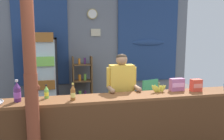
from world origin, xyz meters
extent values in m
plane|color=#665B51|center=(0.00, 1.17, 0.00)|extent=(7.62, 7.62, 0.00)
cube|color=slate|center=(0.00, 2.99, 1.44)|extent=(5.06, 0.12, 2.88)
cube|color=navy|center=(-1.31, 2.90, 1.75)|extent=(1.28, 0.04, 2.25)
ellipsoid|color=navy|center=(-1.31, 2.88, 1.64)|extent=(0.70, 0.10, 0.16)
cube|color=navy|center=(1.40, 2.90, 1.75)|extent=(1.64, 0.04, 2.25)
ellipsoid|color=navy|center=(1.40, 2.88, 1.64)|extent=(0.90, 0.10, 0.16)
cylinder|color=tan|center=(-0.07, 2.91, 2.35)|extent=(0.25, 0.03, 0.25)
cylinder|color=white|center=(-0.07, 2.89, 2.35)|extent=(0.22, 0.01, 0.22)
cube|color=beige|center=(0.01, 2.91, 1.90)|extent=(0.24, 0.02, 0.18)
cube|color=brown|center=(0.01, 0.39, 0.91)|extent=(3.91, 0.46, 0.04)
cube|color=#4E2E18|center=(0.01, 0.18, 0.44)|extent=(3.91, 0.04, 0.89)
cylinder|color=brown|center=(-1.22, 0.04, 0.68)|extent=(0.16, 0.16, 1.37)
cylinder|color=brown|center=(-1.22, 0.04, 2.05)|extent=(0.15, 0.15, 1.37)
ellipsoid|color=brown|center=(-1.15, 0.04, 1.19)|extent=(0.06, 0.05, 0.08)
cube|color=black|center=(-1.27, 2.77, 0.89)|extent=(0.66, 0.04, 1.78)
cube|color=black|center=(-1.58, 2.50, 0.89)|extent=(0.04, 0.58, 1.78)
cube|color=black|center=(-0.96, 2.50, 0.89)|extent=(0.04, 0.58, 1.78)
cube|color=black|center=(-1.27, 2.50, 1.76)|extent=(0.66, 0.58, 0.04)
cube|color=black|center=(-1.27, 2.50, 0.04)|extent=(0.66, 0.58, 0.08)
cube|color=silver|center=(-1.27, 2.22, 0.94)|extent=(0.60, 0.02, 1.62)
cylinder|color=#B7B7BC|center=(-1.00, 2.19, 0.89)|extent=(0.02, 0.02, 0.40)
cube|color=silver|center=(-1.27, 2.50, 0.66)|extent=(0.58, 0.50, 0.02)
cube|color=brown|center=(-1.27, 2.38, 0.77)|extent=(0.54, 0.46, 0.20)
cube|color=silver|center=(-1.27, 2.50, 1.17)|extent=(0.58, 0.50, 0.02)
cube|color=#75C64C|center=(-1.27, 2.38, 1.28)|extent=(0.54, 0.46, 0.20)
cube|color=silver|center=(-1.27, 2.50, 1.68)|extent=(0.58, 0.50, 0.02)
cube|color=brown|center=(-1.27, 2.38, 1.79)|extent=(0.54, 0.46, 0.20)
cube|color=brown|center=(-0.58, 2.68, 0.66)|extent=(0.04, 0.28, 1.32)
cube|color=brown|center=(-0.14, 2.68, 0.66)|extent=(0.04, 0.28, 1.32)
cube|color=brown|center=(-0.36, 2.68, 1.13)|extent=(0.44, 0.28, 0.02)
cylinder|color=orange|center=(-0.43, 2.68, 1.21)|extent=(0.05, 0.05, 0.14)
cylinder|color=#56286B|center=(-0.30, 2.68, 1.22)|extent=(0.05, 0.05, 0.16)
cube|color=brown|center=(-0.36, 2.68, 0.73)|extent=(0.44, 0.28, 0.02)
cylinder|color=orange|center=(-0.43, 2.68, 0.81)|extent=(0.07, 0.07, 0.14)
cylinder|color=#75C64C|center=(-0.30, 2.68, 0.82)|extent=(0.07, 0.07, 0.15)
cube|color=brown|center=(-0.36, 2.68, 0.33)|extent=(0.44, 0.28, 0.02)
cylinder|color=#75C64C|center=(-0.43, 2.68, 0.41)|extent=(0.07, 0.07, 0.14)
cylinder|color=#56286B|center=(-0.30, 2.68, 0.41)|extent=(0.06, 0.06, 0.13)
cube|color=#4CC675|center=(0.98, 1.99, 0.44)|extent=(0.56, 0.56, 0.04)
cube|color=#4CC675|center=(1.04, 1.80, 0.66)|extent=(0.41, 0.17, 0.40)
cylinder|color=#4CC675|center=(1.10, 2.23, 0.22)|extent=(0.04, 0.04, 0.44)
cylinder|color=#4CC675|center=(0.74, 2.11, 0.22)|extent=(0.04, 0.04, 0.44)
cylinder|color=#4CC675|center=(1.22, 1.87, 0.22)|extent=(0.04, 0.04, 0.44)
cylinder|color=#4CC675|center=(0.86, 1.75, 0.22)|extent=(0.04, 0.04, 0.44)
cube|color=#4CC675|center=(1.17, 2.05, 0.56)|extent=(0.16, 0.39, 0.03)
cube|color=#4CC675|center=(0.79, 1.93, 0.56)|extent=(0.16, 0.39, 0.03)
cylinder|color=#28282D|center=(0.04, 0.82, 0.40)|extent=(0.11, 0.11, 0.79)
cylinder|color=#28282D|center=(0.21, 0.82, 0.40)|extent=(0.11, 0.11, 0.79)
cube|color=gold|center=(0.12, 0.82, 1.07)|extent=(0.40, 0.20, 0.54)
sphere|color=#997051|center=(0.12, 0.82, 1.42)|extent=(0.19, 0.19, 0.19)
ellipsoid|color=#2D2319|center=(0.12, 0.83, 1.47)|extent=(0.18, 0.18, 0.10)
cylinder|color=gold|center=(-0.10, 0.82, 1.13)|extent=(0.08, 0.08, 0.33)
cylinder|color=#997051|center=(-0.10, 0.67, 0.97)|extent=(0.07, 0.26, 0.07)
sphere|color=#997051|center=(-0.10, 0.54, 0.97)|extent=(0.08, 0.08, 0.08)
cylinder|color=gold|center=(0.34, 0.82, 1.13)|extent=(0.08, 0.08, 0.33)
cylinder|color=#997051|center=(0.34, 0.67, 0.97)|extent=(0.07, 0.26, 0.07)
sphere|color=#997051|center=(0.34, 0.54, 0.97)|extent=(0.08, 0.08, 0.08)
cylinder|color=#56286B|center=(-1.45, 0.41, 1.02)|extent=(0.09, 0.09, 0.19)
cone|color=#56286B|center=(-1.45, 0.41, 1.16)|extent=(0.09, 0.09, 0.08)
cylinder|color=silver|center=(-1.45, 0.41, 1.22)|extent=(0.04, 0.04, 0.03)
cylinder|color=purple|center=(-1.45, 0.41, 1.02)|extent=(0.10, 0.10, 0.08)
cylinder|color=brown|center=(-0.71, 0.31, 1.00)|extent=(0.07, 0.07, 0.15)
cone|color=brown|center=(-0.71, 0.31, 1.11)|extent=(0.07, 0.07, 0.07)
cylinder|color=#E5CC4C|center=(-0.71, 0.31, 1.16)|extent=(0.03, 0.03, 0.02)
cylinder|color=#E5D166|center=(-0.71, 0.31, 1.00)|extent=(0.07, 0.07, 0.07)
cylinder|color=#75C64C|center=(-1.08, 0.50, 0.99)|extent=(0.06, 0.06, 0.12)
cone|color=#75C64C|center=(-1.08, 0.50, 1.08)|extent=(0.06, 0.06, 0.06)
cylinder|color=black|center=(-1.08, 0.50, 1.12)|extent=(0.03, 0.03, 0.02)
cylinder|color=yellow|center=(-1.08, 0.50, 0.99)|extent=(0.06, 0.06, 0.06)
cylinder|color=orange|center=(-1.22, 0.31, 1.00)|extent=(0.07, 0.07, 0.15)
cone|color=orange|center=(-1.22, 0.31, 1.11)|extent=(0.07, 0.07, 0.07)
cylinder|color=white|center=(-1.22, 0.31, 1.16)|extent=(0.03, 0.03, 0.02)
cylinder|color=#194C99|center=(-1.22, 0.31, 1.00)|extent=(0.07, 0.07, 0.07)
cube|color=#E5422D|center=(1.25, 0.41, 1.03)|extent=(0.17, 0.11, 0.19)
cube|color=#FF826D|center=(1.25, 0.35, 1.03)|extent=(0.15, 0.00, 0.07)
cube|color=#B76699|center=(0.97, 0.51, 1.03)|extent=(0.23, 0.10, 0.20)
cube|color=#F7A5D8|center=(0.97, 0.45, 1.03)|extent=(0.21, 0.00, 0.07)
ellipsoid|color=#DBCC42|center=(0.55, 0.46, 0.99)|extent=(0.10, 0.03, 0.14)
ellipsoid|color=#DBCC42|center=(0.58, 0.46, 0.99)|extent=(0.07, 0.03, 0.14)
ellipsoid|color=#DBCC42|center=(0.61, 0.47, 0.98)|extent=(0.06, 0.04, 0.12)
ellipsoid|color=#DBCC42|center=(0.64, 0.45, 0.98)|extent=(0.04, 0.03, 0.12)
ellipsoid|color=#DBCC42|center=(0.67, 0.48, 0.98)|extent=(0.06, 0.04, 0.13)
ellipsoid|color=#DBCC42|center=(0.70, 0.46, 0.99)|extent=(0.07, 0.03, 0.13)
ellipsoid|color=#DBCC42|center=(0.73, 0.48, 0.98)|extent=(0.09, 0.04, 0.12)
cylinder|color=olive|center=(0.64, 0.47, 1.06)|extent=(0.02, 0.02, 0.05)
camera|label=1|loc=(-0.86, -2.81, 1.81)|focal=36.59mm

